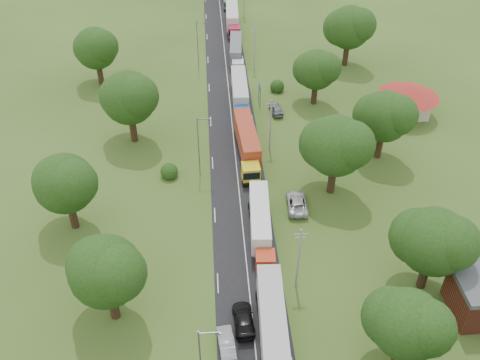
{
  "coord_description": "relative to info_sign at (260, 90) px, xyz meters",
  "views": [
    {
      "loc": [
        -3.8,
        -48.08,
        48.17
      ],
      "look_at": [
        0.06,
        9.64,
        3.0
      ],
      "focal_mm": 40.0,
      "sensor_mm": 36.0,
      "label": 1
    }
  ],
  "objects": [
    {
      "name": "ground",
      "position": [
        -5.2,
        -35.0,
        -3.0
      ],
      "size": [
        260.0,
        260.0,
        0.0
      ],
      "primitive_type": "plane",
      "color": "#334B19",
      "rests_on": "ground"
    },
    {
      "name": "road",
      "position": [
        -5.2,
        -15.0,
        -3.0
      ],
      "size": [
        8.0,
        200.0,
        0.04
      ],
      "primitive_type": "cube",
      "color": "black",
      "rests_on": "ground"
    },
    {
      "name": "info_sign",
      "position": [
        0.0,
        0.0,
        0.0
      ],
      "size": [
        0.12,
        3.1,
        4.1
      ],
      "color": "slate",
      "rests_on": "ground"
    },
    {
      "name": "pole_1",
      "position": [
        0.3,
        -42.0,
        1.68
      ],
      "size": [
        1.6,
        0.24,
        9.0
      ],
      "color": "gray",
      "rests_on": "ground"
    },
    {
      "name": "pole_2",
      "position": [
        0.3,
        -14.0,
        1.68
      ],
      "size": [
        1.6,
        0.24,
        9.0
      ],
      "color": "gray",
      "rests_on": "ground"
    },
    {
      "name": "pole_3",
      "position": [
        0.3,
        14.0,
        1.68
      ],
      "size": [
        1.6,
        0.24,
        9.0
      ],
      "color": "gray",
      "rests_on": "ground"
    },
    {
      "name": "lamp_1",
      "position": [
        -10.55,
        -20.0,
        2.55
      ],
      "size": [
        2.03,
        0.22,
        10.0
      ],
      "color": "slate",
      "rests_on": "ground"
    },
    {
      "name": "lamp_2",
      "position": [
        -10.55,
        15.0,
        2.55
      ],
      "size": [
        2.03,
        0.22,
        10.0
      ],
      "color": "slate",
      "rests_on": "ground"
    },
    {
      "name": "tree_2",
      "position": [
        8.79,
        -52.86,
        3.59
      ],
      "size": [
        8.0,
        8.0,
        10.1
      ],
      "color": "#382616",
      "rests_on": "ground"
    },
    {
      "name": "tree_3",
      "position": [
        14.79,
        -42.84,
        4.22
      ],
      "size": [
        8.8,
        8.8,
        11.07
      ],
      "color": "#382616",
      "rests_on": "ground"
    },
    {
      "name": "tree_4",
      "position": [
        7.79,
        -24.83,
        4.85
      ],
      "size": [
        9.6,
        9.6,
        12.05
      ],
      "color": "#382616",
      "rests_on": "ground"
    },
    {
      "name": "tree_5",
      "position": [
        16.79,
        -16.84,
        4.22
      ],
      "size": [
        8.8,
        8.8,
        11.07
      ],
      "color": "#382616",
      "rests_on": "ground"
    },
    {
      "name": "tree_6",
      "position": [
        9.79,
        0.14,
        3.59
      ],
      "size": [
        8.0,
        8.0,
        10.1
      ],
      "color": "#382616",
      "rests_on": "ground"
    },
    {
      "name": "tree_7",
      "position": [
        18.79,
        15.17,
        4.85
      ],
      "size": [
        9.6,
        9.6,
        12.05
      ],
      "color": "#382616",
      "rests_on": "ground"
    },
    {
      "name": "tree_10",
      "position": [
        -20.21,
        -44.84,
        4.22
      ],
      "size": [
        8.8,
        8.8,
        11.07
      ],
      "color": "#382616",
      "rests_on": "ground"
    },
    {
      "name": "tree_11",
      "position": [
        -27.21,
        -29.84,
        4.22
      ],
      "size": [
        8.8,
        8.8,
        11.07
      ],
      "color": "#382616",
      "rests_on": "ground"
    },
    {
      "name": "tree_12",
      "position": [
        -21.21,
        -9.83,
        4.85
      ],
      "size": [
        9.6,
        9.6,
        12.05
      ],
      "color": "#382616",
      "rests_on": "ground"
    },
    {
      "name": "tree_13",
      "position": [
        -29.21,
        10.16,
        4.22
      ],
      "size": [
        8.8,
        8.8,
        11.07
      ],
      "color": "#382616",
      "rests_on": "ground"
    },
    {
      "name": "house_cream",
      "position": [
        24.8,
        -5.0,
        0.64
      ],
      "size": [
        10.08,
        10.08,
        5.8
      ],
      "color": "beige",
      "rests_on": "ground"
    },
    {
      "name": "truck_0",
      "position": [
        -3.33,
        -49.6,
        -0.76
      ],
      "size": [
        3.11,
        15.3,
        4.23
      ],
      "color": "white",
      "rests_on": "ground"
    },
    {
      "name": "truck_1",
      "position": [
        -3.06,
        -33.4,
        -0.95
      ],
      "size": [
        3.03,
        14.03,
        3.87
      ],
      "color": "#AF3314",
      "rests_on": "ground"
    },
    {
      "name": "truck_2",
      "position": [
        -3.36,
        -15.44,
        -0.73
      ],
      "size": [
        3.42,
        15.51,
        4.28
      ],
      "color": "gold",
      "rests_on": "ground"
    },
    {
      "name": "truck_3",
      "position": [
        -3.42,
        0.48,
        -0.8
      ],
      "size": [
        2.74,
        14.98,
        4.15
      ],
      "color": "#164F85",
      "rests_on": "ground"
    },
    {
      "name": "truck_4",
      "position": [
        -3.03,
        18.36,
        -1.01
      ],
      "size": [
        3.05,
        13.58,
        3.75
      ],
      "color": "silver",
      "rests_on": "ground"
    },
    {
      "name": "truck_5",
      "position": [
        -2.83,
        35.53,
        -0.71
      ],
      "size": [
        3.11,
        15.61,
        4.32
      ],
      "color": "maroon",
      "rests_on": "ground"
    },
    {
      "name": "car_lane_mid",
      "position": [
        -8.2,
        -49.84,
        -2.26
      ],
      "size": [
        2.03,
        4.67,
        1.49
      ],
      "primitive_type": "imported",
      "rotation": [
        0.0,
        0.0,
        3.24
      ],
      "color": "#9FA0A7",
      "rests_on": "ground"
    },
    {
      "name": "car_lane_rear",
      "position": [
        -6.2,
        -47.0,
        -2.23
      ],
      "size": [
        2.43,
        5.41,
        1.54
      ],
      "primitive_type": "imported",
      "rotation": [
        0.0,
        0.0,
        3.19
      ],
      "color": "black",
      "rests_on": "ground"
    },
    {
      "name": "car_verge_near",
      "position": [
        2.47,
        -28.1,
        -2.2
      ],
      "size": [
        2.92,
        5.86,
        1.6
      ],
      "primitive_type": "imported",
      "rotation": [
        0.0,
        0.0,
        3.09
      ],
      "color": "#B9B9B9",
      "rests_on": "ground"
    },
    {
      "name": "car_verge_far",
      "position": [
        2.66,
        -2.87,
        -2.21
      ],
      "size": [
        2.37,
        4.81,
        1.58
      ],
      "primitive_type": "imported",
      "rotation": [
        0.0,
        0.0,
        3.25
      ],
      "color": "slate",
      "rests_on": "ground"
    }
  ]
}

